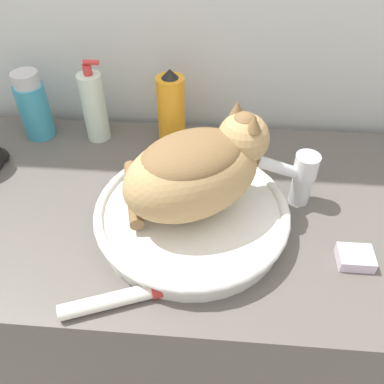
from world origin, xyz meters
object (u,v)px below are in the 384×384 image
at_px(spray_bottle_trigger, 171,109).
at_px(cream_tube, 112,300).
at_px(mouthwash_bottle, 34,107).
at_px(soap_bar, 355,258).
at_px(cat, 197,168).
at_px(faucet, 299,176).
at_px(soap_pump_bottle, 94,107).

relative_size(spray_bottle_trigger, cream_tube, 1.13).
bearing_deg(mouthwash_bottle, soap_bar, -26.17).
xyz_separation_m(mouthwash_bottle, soap_bar, (0.73, -0.36, -0.07)).
bearing_deg(soap_bar, cat, 165.73).
xyz_separation_m(faucet, spray_bottle_trigger, (-0.29, 0.20, 0.02)).
xyz_separation_m(cat, mouthwash_bottle, (-0.43, 0.28, -0.06)).
bearing_deg(cream_tube, mouthwash_bottle, 121.76).
relative_size(cat, soap_bar, 4.84).
bearing_deg(faucet, cat, -0.77).
bearing_deg(mouthwash_bottle, soap_pump_bottle, 0.00).
bearing_deg(cream_tube, faucet, 40.33).
relative_size(faucet, soap_bar, 2.28).
bearing_deg(cream_tube, soap_bar, 16.38).
bearing_deg(faucet, spray_bottle_trigger, -57.31).
height_order(faucet, soap_pump_bottle, soap_pump_bottle).
xyz_separation_m(soap_pump_bottle, soap_bar, (0.58, -0.36, -0.08)).
xyz_separation_m(cat, cream_tube, (-0.13, -0.20, -0.13)).
xyz_separation_m(cream_tube, soap_bar, (0.43, 0.13, -0.00)).
xyz_separation_m(cat, soap_pump_bottle, (-0.28, 0.28, -0.06)).
distance_m(faucet, spray_bottle_trigger, 0.35).
bearing_deg(spray_bottle_trigger, cream_tube, -95.31).
height_order(soap_pump_bottle, soap_bar, soap_pump_bottle).
bearing_deg(soap_bar, mouthwash_bottle, 153.83).
relative_size(cat, soap_pump_bottle, 1.48).
height_order(faucet, soap_bar, faucet).
bearing_deg(mouthwash_bottle, faucet, -17.85).
bearing_deg(faucet, mouthwash_bottle, -39.79).
bearing_deg(cat, cream_tube, -155.03).
relative_size(cat, mouthwash_bottle, 1.80).
bearing_deg(soap_bar, cream_tube, -163.62).
height_order(faucet, cream_tube, faucet).
height_order(cat, spray_bottle_trigger, cat).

